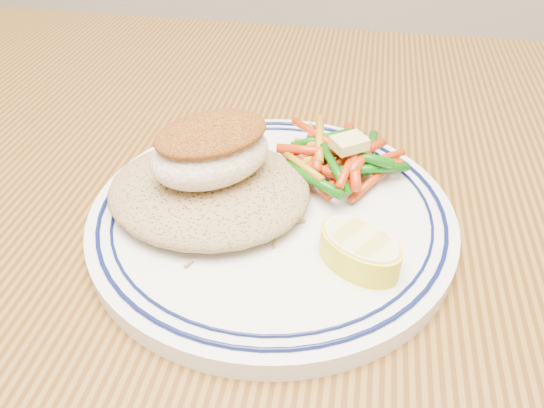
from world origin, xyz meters
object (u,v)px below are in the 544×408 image
Objects in this scene: plate at (272,215)px; fish_fillet at (211,149)px; rice_pilaf at (209,186)px; vegetable_pile at (337,159)px; lemon_wedge at (360,249)px; dining_table at (302,350)px.

fish_fillet reaches higher than plate.
plate is 2.49× the size of fish_fillet.
vegetable_pile is at bearing 30.88° from rice_pilaf.
plate is 0.05m from rice_pilaf.
fish_fillet is at bearing -150.19° from vegetable_pile.
lemon_wedge is (0.11, -0.05, -0.03)m from fish_fillet.
lemon_wedge is at bearing -14.01° from dining_table.
vegetable_pile is (0.09, 0.05, -0.00)m from rice_pilaf.
vegetable_pile is at bearing 29.81° from fish_fillet.
lemon_wedge is at bearing -22.08° from rice_pilaf.
dining_table is 14.10× the size of fish_fillet.
plate reaches higher than dining_table.
lemon_wedge is at bearing -24.24° from fish_fillet.
fish_fillet reaches higher than lemon_wedge.
dining_table is 10.13× the size of rice_pilaf.
rice_pilaf is 1.39× the size of fish_fillet.
rice_pilaf is 2.01× the size of lemon_wedge.
fish_fillet is 0.10m from vegetable_pile.
plate is 0.07m from vegetable_pile.
fish_fillet is 1.44× the size of lemon_wedge.
fish_fillet is at bearing 155.76° from lemon_wedge.
dining_table is 14.07× the size of vegetable_pile.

